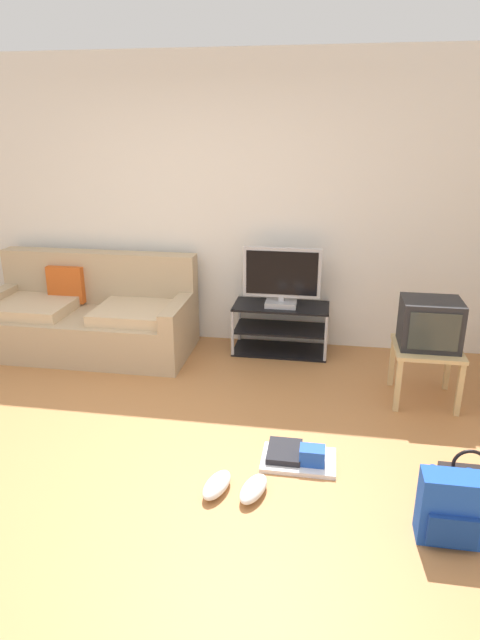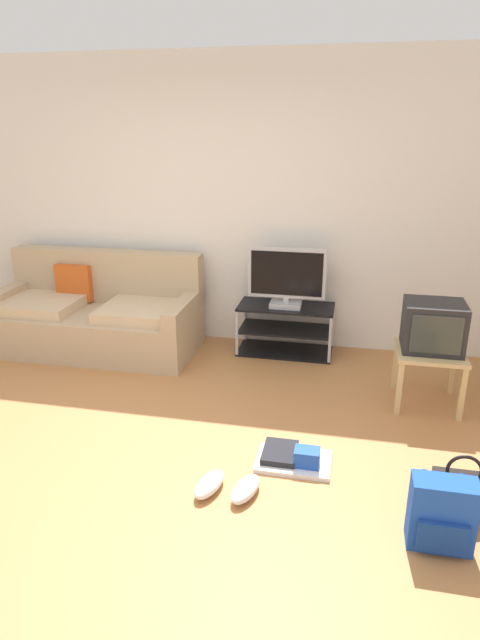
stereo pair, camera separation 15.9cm
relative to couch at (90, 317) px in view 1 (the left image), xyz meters
The scene contains 11 objects.
ground_plane 2.25m from the couch, 59.87° to the right, with size 9.00×9.80×0.02m, color #B27542.
wall_back 1.61m from the couch, 24.98° to the left, with size 9.00×0.10×2.70m, color silver.
couch is the anchor object (origin of this frame).
tv_stand 1.84m from the couch, ahead, with size 0.89×0.43×0.47m.
flat_tv 1.88m from the couch, ahead, with size 0.72×0.22×0.55m.
side_table 3.08m from the couch, 10.56° to the right, with size 0.50×0.50×0.45m.
crt_tv 3.09m from the couch, 10.27° to the right, with size 0.44×0.37×0.37m.
backpack 3.64m from the couch, 36.31° to the right, with size 0.32×0.23×0.39m.
handbag 3.60m from the couch, 31.18° to the right, with size 0.32×0.12×0.37m.
sneakers_pair 2.65m from the couch, 48.16° to the right, with size 0.41×0.31×0.09m.
floor_tray 2.65m from the couch, 37.01° to the right, with size 0.48×0.33×0.14m.
Camera 1 is at (1.11, -2.67, 2.06)m, focal length 30.35 mm.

